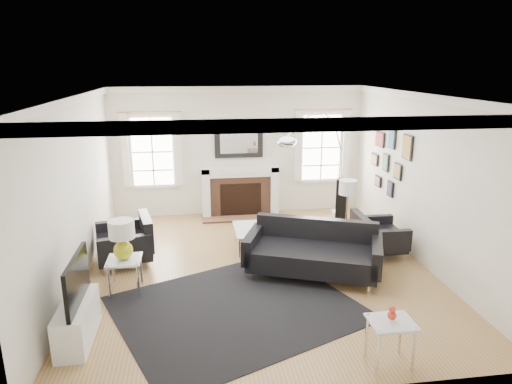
{
  "coord_description": "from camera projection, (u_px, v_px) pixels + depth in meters",
  "views": [
    {
      "loc": [
        -0.98,
        -6.82,
        3.25
      ],
      "look_at": [
        0.01,
        0.3,
        1.23
      ],
      "focal_mm": 32.0,
      "sensor_mm": 36.0,
      "label": 1
    }
  ],
  "objects": [
    {
      "name": "floor",
      "position": [
        258.0,
        268.0,
        7.51
      ],
      "size": [
        6.0,
        6.0,
        0.0
      ],
      "primitive_type": "plane",
      "color": "olive",
      "rests_on": "ground"
    },
    {
      "name": "gallery_wall",
      "position": [
        389.0,
        157.0,
        8.69
      ],
      "size": [
        0.04,
        1.73,
        1.29
      ],
      "color": "black",
      "rests_on": "right_wall"
    },
    {
      "name": "right_wall",
      "position": [
        423.0,
        181.0,
        7.5
      ],
      "size": [
        0.04,
        6.0,
        2.8
      ],
      "primitive_type": "cube",
      "color": "beige",
      "rests_on": "floor"
    },
    {
      "name": "window_left",
      "position": [
        152.0,
        151.0,
        9.68
      ],
      "size": [
        1.24,
        0.15,
        1.62
      ],
      "color": "white",
      "rests_on": "back_wall"
    },
    {
      "name": "speaker_tower",
      "position": [
        341.0,
        203.0,
        9.27
      ],
      "size": [
        0.27,
        0.27,
        1.03
      ],
      "primitive_type": "cube",
      "rotation": [
        0.0,
        0.0,
        -0.43
      ],
      "color": "black",
      "rests_on": "floor"
    },
    {
      "name": "ceiling",
      "position": [
        258.0,
        95.0,
        6.76
      ],
      "size": [
        5.5,
        6.0,
        0.02
      ],
      "primitive_type": "cube",
      "color": "white",
      "rests_on": "back_wall"
    },
    {
      "name": "crown_molding",
      "position": [
        258.0,
        100.0,
        6.77
      ],
      "size": [
        5.5,
        6.0,
        0.12
      ],
      "primitive_type": "cube",
      "color": "white",
      "rests_on": "back_wall"
    },
    {
      "name": "armchair_right",
      "position": [
        376.0,
        236.0,
        8.01
      ],
      "size": [
        0.82,
        0.91,
        0.61
      ],
      "color": "black",
      "rests_on": "floor"
    },
    {
      "name": "armchair_left",
      "position": [
        128.0,
        242.0,
        7.64
      ],
      "size": [
        1.05,
        1.13,
        0.66
      ],
      "color": "black",
      "rests_on": "floor"
    },
    {
      "name": "window_right",
      "position": [
        321.0,
        147.0,
        10.17
      ],
      "size": [
        1.24,
        0.15,
        1.62
      ],
      "color": "white",
      "rests_on": "back_wall"
    },
    {
      "name": "front_wall",
      "position": [
        304.0,
        269.0,
        4.27
      ],
      "size": [
        5.5,
        0.04,
        2.8
      ],
      "primitive_type": "cube",
      "color": "beige",
      "rests_on": "floor"
    },
    {
      "name": "mantel_mirror",
      "position": [
        239.0,
        141.0,
        9.88
      ],
      "size": [
        1.05,
        0.07,
        0.75
      ],
      "color": "black",
      "rests_on": "back_wall"
    },
    {
      "name": "left_wall",
      "position": [
        75.0,
        193.0,
        6.77
      ],
      "size": [
        0.04,
        6.0,
        2.8
      ],
      "primitive_type": "cube",
      "color": "beige",
      "rests_on": "floor"
    },
    {
      "name": "area_rug",
      "position": [
        237.0,
        308.0,
        6.28
      ],
      "size": [
        3.84,
        3.57,
        0.01
      ],
      "primitive_type": "cube",
      "rotation": [
        0.0,
        0.0,
        0.41
      ],
      "color": "black",
      "rests_on": "floor"
    },
    {
      "name": "back_wall",
      "position": [
        239.0,
        151.0,
        9.99
      ],
      "size": [
        5.5,
        0.04,
        2.8
      ],
      "primitive_type": "cube",
      "color": "beige",
      "rests_on": "floor"
    },
    {
      "name": "arc_floor_lamp",
      "position": [
        316.0,
        167.0,
        8.74
      ],
      "size": [
        1.75,
        1.62,
        2.47
      ],
      "color": "white",
      "rests_on": "floor"
    },
    {
      "name": "side_table_left",
      "position": [
        125.0,
        266.0,
        6.61
      ],
      "size": [
        0.48,
        0.48,
        0.53
      ],
      "color": "silver",
      "rests_on": "floor"
    },
    {
      "name": "tv_unit",
      "position": [
        77.0,
        316.0,
        5.48
      ],
      "size": [
        0.35,
        1.0,
        1.09
      ],
      "color": "white",
      "rests_on": "floor"
    },
    {
      "name": "sofa",
      "position": [
        313.0,
        252.0,
        7.24
      ],
      "size": [
        2.29,
        1.65,
        0.68
      ],
      "color": "black",
      "rests_on": "floor"
    },
    {
      "name": "stick_floor_lamp",
      "position": [
        348.0,
        192.0,
        7.4
      ],
      "size": [
        0.29,
        0.29,
        1.44
      ],
      "color": "#A27238",
      "rests_on": "floor"
    },
    {
      "name": "nesting_table",
      "position": [
        391.0,
        330.0,
        5.02
      ],
      "size": [
        0.49,
        0.41,
        0.54
      ],
      "color": "silver",
      "rests_on": "floor"
    },
    {
      "name": "fireplace",
      "position": [
        240.0,
        192.0,
        10.03
      ],
      "size": [
        1.7,
        0.69,
        1.11
      ],
      "color": "white",
      "rests_on": "floor"
    },
    {
      "name": "coffee_table",
      "position": [
        260.0,
        230.0,
        8.19
      ],
      "size": [
        0.92,
        0.92,
        0.41
      ],
      "color": "silver",
      "rests_on": "floor"
    },
    {
      "name": "gourd_lamp",
      "position": [
        122.0,
        237.0,
        6.49
      ],
      "size": [
        0.37,
        0.37,
        0.59
      ],
      "color": "#B4BA17",
      "rests_on": "side_table_left"
    },
    {
      "name": "orange_vase",
      "position": [
        392.0,
        314.0,
        4.96
      ],
      "size": [
        0.1,
        0.1,
        0.16
      ],
      "color": "red",
      "rests_on": "nesting_table"
    }
  ]
}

